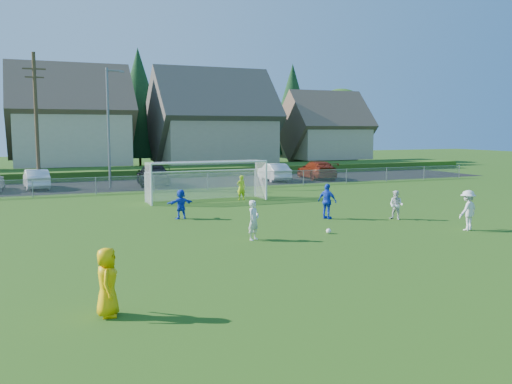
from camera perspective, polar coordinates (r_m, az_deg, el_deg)
ground at (r=19.60m, az=9.17°, el=-6.58°), size 160.00×160.00×0.00m
asphalt_lot at (r=45.04m, az=-9.67°, el=0.88°), size 60.00×60.00×0.00m
grass_embankment at (r=52.31m, az=-11.56°, el=2.07°), size 70.00×6.00×0.80m
soccer_ball at (r=23.43m, az=7.66°, el=-4.10°), size 0.22×0.22×0.22m
referee at (r=13.51m, az=-15.41°, el=-9.14°), size 0.69×0.91×1.67m
player_white_a at (r=21.79m, az=-0.25°, el=-2.98°), size 0.71×0.66×1.62m
player_white_b at (r=27.56m, az=14.55°, el=-1.35°), size 0.82×0.88×1.45m
player_white_c at (r=25.65m, az=21.39°, el=-1.80°), size 1.30×0.97×1.78m
player_blue_a at (r=27.14m, az=7.52°, el=-0.98°), size 0.88×1.11×1.76m
player_blue_b at (r=27.22m, az=-7.92°, el=-1.27°), size 1.42×0.66×1.47m
goalkeeper at (r=34.16m, az=-1.57°, el=0.47°), size 0.58×0.40×1.56m
car_b at (r=43.66m, az=-22.12°, el=1.28°), size 1.91×4.60×1.48m
car_d at (r=43.82m, az=-10.78°, el=1.78°), size 2.93×5.89×1.64m
car_f at (r=46.88m, az=1.91°, el=2.12°), size 1.99×4.71×1.51m
car_g at (r=49.00m, az=6.41°, el=2.32°), size 2.93×5.72×1.59m
soccer_goal at (r=33.88m, az=-5.29°, el=1.83°), size 7.42×1.90×2.50m
chainlink_fence at (r=39.67m, az=-7.87°, el=1.05°), size 52.06×0.06×1.20m
streetlight at (r=42.54m, az=-15.21°, el=6.94°), size 1.38×0.18×9.00m
utility_pole at (r=43.16m, az=-22.11°, el=7.08°), size 1.60×0.26×10.00m
houses_row at (r=59.93m, az=-11.26°, el=9.27°), size 53.90×11.45×13.27m
tree_row at (r=65.89m, az=-13.16°, el=8.61°), size 65.98×12.36×13.80m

